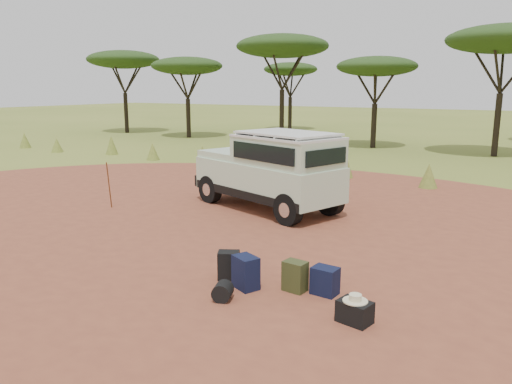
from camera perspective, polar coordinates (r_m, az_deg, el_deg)
The scene contains 13 objects.
ground at distance 10.75m, azimuth -7.00°, elevation -5.54°, with size 140.00×140.00×0.00m, color olive.
dirt_clearing at distance 10.74m, azimuth -7.00°, elevation -5.52°, with size 23.00×23.00×0.01m, color brown.
grass_fringe at distance 18.07m, azimuth 10.34°, elevation 2.80°, with size 36.60×1.60×0.90m.
acacia_treeline at distance 28.48m, azimuth 20.15°, elevation 14.56°, with size 46.70×13.20×6.26m.
safari_vehicle at distance 13.13m, azimuth 1.70°, elevation 2.30°, with size 4.59×2.96×2.10m.
walking_staff at distance 13.79m, azimuth -16.44°, elevation 0.74°, with size 0.03×0.03×1.34m, color brown.
backpack_black at distance 8.55m, azimuth -3.14°, elevation -8.38°, with size 0.36×0.26×0.49m, color black.
backpack_navy at distance 8.15m, azimuth -1.18°, elevation -9.19°, with size 0.42×0.30×0.54m, color black.
backpack_olive at distance 8.08m, azimuth 4.48°, elevation -9.59°, with size 0.36×0.26×0.50m, color #393F1D.
duffel_navy at distance 8.02m, azimuth 7.88°, elevation -10.04°, with size 0.40×0.30×0.45m, color black.
hard_case at distance 7.21m, azimuth 11.21°, elevation -13.31°, with size 0.45×0.32×0.32m, color black.
stuff_sack at distance 7.78m, azimuth -3.83°, elevation -11.28°, with size 0.29×0.29×0.29m, color black.
safari_hat at distance 7.13m, azimuth 11.28°, elevation -11.88°, with size 0.35×0.35×0.10m.
Camera 1 is at (6.33, -8.07, 3.21)m, focal length 35.00 mm.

